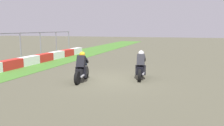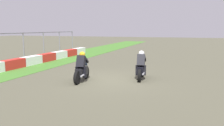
% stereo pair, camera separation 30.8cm
% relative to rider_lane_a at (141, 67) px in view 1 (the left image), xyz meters
% --- Properties ---
extents(ground_plane, '(120.00, 120.00, 0.00)m').
position_rel_rider_lane_a_xyz_m(ground_plane, '(-0.69, 1.45, -0.62)').
color(ground_plane, '#52503E').
extents(grass_verge, '(72.00, 4.29, 0.02)m').
position_rel_rider_lane_a_xyz_m(grass_verge, '(-0.69, 8.53, -0.62)').
color(grass_verge, '#42792A').
rests_on(grass_verge, ground_plane).
extents(rider_lane_a, '(2.04, 0.58, 1.51)m').
position_rel_rider_lane_a_xyz_m(rider_lane_a, '(0.00, 0.00, 0.00)').
color(rider_lane_a, black).
rests_on(rider_lane_a, ground_plane).
extents(rider_lane_b, '(2.04, 0.58, 1.51)m').
position_rel_rider_lane_a_xyz_m(rider_lane_b, '(-1.50, 2.74, 0.00)').
color(rider_lane_b, black).
rests_on(rider_lane_b, ground_plane).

